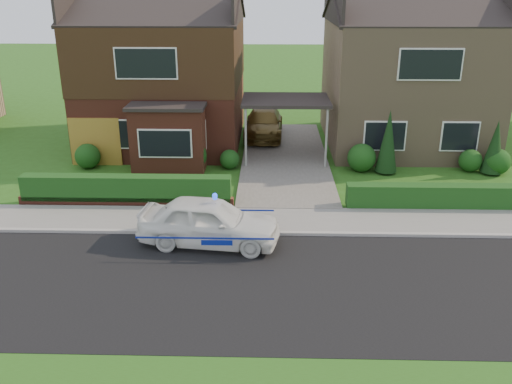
{
  "coord_description": "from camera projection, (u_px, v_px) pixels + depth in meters",
  "views": [
    {
      "loc": [
        -0.68,
        -12.51,
        7.51
      ],
      "look_at": [
        -1.1,
        3.5,
        1.29
      ],
      "focal_mm": 38.0,
      "sensor_mm": 36.0,
      "label": 1
    }
  ],
  "objects": [
    {
      "name": "shrub_right_mid",
      "position": [
        470.0,
        161.0,
        22.84
      ],
      "size": [
        0.96,
        0.96,
        0.96
      ],
      "primitive_type": "sphere",
      "color": "#163912",
      "rests_on": "ground"
    },
    {
      "name": "driveway",
      "position": [
        285.0,
        158.0,
        24.59
      ],
      "size": [
        3.8,
        12.0,
        0.12
      ],
      "primitive_type": "cube",
      "color": "#666059",
      "rests_on": "ground"
    },
    {
      "name": "potted_plant_c",
      "position": [
        156.0,
        164.0,
        22.74
      ],
      "size": [
        0.48,
        0.48,
        0.77
      ],
      "primitive_type": "imported",
      "rotation": [
        0.0,
        0.0,
        1.69
      ],
      "color": "gray",
      "rests_on": "ground"
    },
    {
      "name": "house_left",
      "position": [
        165.0,
        64.0,
        26.08
      ],
      "size": [
        7.5,
        9.53,
        7.25
      ],
      "color": "brown",
      "rests_on": "ground"
    },
    {
      "name": "conifer_a",
      "position": [
        388.0,
        143.0,
        22.36
      ],
      "size": [
        0.9,
        0.9,
        2.6
      ],
      "primitive_type": "cone",
      "color": "black",
      "rests_on": "ground"
    },
    {
      "name": "potted_plant_b",
      "position": [
        194.0,
        164.0,
        22.7
      ],
      "size": [
        0.55,
        0.55,
        0.79
      ],
      "primitive_type": "imported",
      "rotation": [
        0.0,
        0.0,
        0.73
      ],
      "color": "gray",
      "rests_on": "ground"
    },
    {
      "name": "shrub_right_far",
      "position": [
        497.0,
        162.0,
        22.52
      ],
      "size": [
        1.08,
        1.08,
        1.08
      ],
      "primitive_type": "sphere",
      "color": "#163912",
      "rests_on": "ground"
    },
    {
      "name": "hedge_right",
      "position": [
        452.0,
        209.0,
        19.2
      ],
      "size": [
        7.5,
        0.55,
        0.8
      ],
      "primitive_type": "cube",
      "color": "#163912",
      "rests_on": "ground"
    },
    {
      "name": "hedge_left",
      "position": [
        128.0,
        205.0,
        19.58
      ],
      "size": [
        7.5,
        0.55,
        0.9
      ],
      "primitive_type": "cube",
      "color": "#163912",
      "rests_on": "ground"
    },
    {
      "name": "shrub_left_mid",
      "position": [
        191.0,
        156.0,
        22.89
      ],
      "size": [
        1.32,
        1.32,
        1.32
      ],
      "primitive_type": "sphere",
      "color": "#163912",
      "rests_on": "ground"
    },
    {
      "name": "dwarf_wall",
      "position": [
        126.0,
        202.0,
        19.38
      ],
      "size": [
        7.7,
        0.25,
        0.36
      ],
      "primitive_type": "cube",
      "color": "brown",
      "rests_on": "ground"
    },
    {
      "name": "house_right",
      "position": [
        406.0,
        68.0,
        25.93
      ],
      "size": [
        7.5,
        8.06,
        7.25
      ],
      "color": "#957A5B",
      "rests_on": "ground"
    },
    {
      "name": "kerb",
      "position": [
        290.0,
        234.0,
        17.18
      ],
      "size": [
        60.0,
        0.16,
        0.12
      ],
      "primitive_type": "cube",
      "color": "#9E9993",
      "rests_on": "ground"
    },
    {
      "name": "potted_plant_a",
      "position": [
        165.0,
        187.0,
        20.11
      ],
      "size": [
        0.48,
        0.4,
        0.79
      ],
      "primitive_type": "imported",
      "rotation": [
        0.0,
        0.0,
        -0.32
      ],
      "color": "gray",
      "rests_on": "ground"
    },
    {
      "name": "sidewalk",
      "position": [
        289.0,
        220.0,
        18.16
      ],
      "size": [
        60.0,
        2.0,
        0.1
      ],
      "primitive_type": "cube",
      "color": "slate",
      "rests_on": "ground"
    },
    {
      "name": "road",
      "position": [
        294.0,
        285.0,
        14.36
      ],
      "size": [
        60.0,
        6.0,
        0.02
      ],
      "primitive_type": "cube",
      "color": "black",
      "rests_on": "ground"
    },
    {
      "name": "shrub_left_near",
      "position": [
        230.0,
        159.0,
        23.21
      ],
      "size": [
        0.84,
        0.84,
        0.84
      ],
      "primitive_type": "sphere",
      "color": "#163912",
      "rests_on": "ground"
    },
    {
      "name": "driveway_car",
      "position": [
        264.0,
        123.0,
        27.61
      ],
      "size": [
        2.02,
        4.68,
        1.34
      ],
      "primitive_type": "imported",
      "rotation": [
        0.0,
        0.0,
        -0.03
      ],
      "color": "brown",
      "rests_on": "driveway"
    },
    {
      "name": "shrub_right_near",
      "position": [
        362.0,
        158.0,
        22.82
      ],
      "size": [
        1.2,
        1.2,
        1.2
      ],
      "primitive_type": "sphere",
      "color": "#163912",
      "rests_on": "ground"
    },
    {
      "name": "conifer_b",
      "position": [
        495.0,
        149.0,
        22.32
      ],
      "size": [
        0.9,
        0.9,
        2.2
      ],
      "primitive_type": "cone",
      "color": "black",
      "rests_on": "ground"
    },
    {
      "name": "garage_door",
      "position": [
        95.0,
        142.0,
        23.46
      ],
      "size": [
        2.2,
        0.1,
        2.1
      ],
      "primitive_type": "cube",
      "color": "olive",
      "rests_on": "ground"
    },
    {
      "name": "ground",
      "position": [
        294.0,
        285.0,
        14.36
      ],
      "size": [
        120.0,
        120.0,
        0.0
      ],
      "primitive_type": "plane",
      "color": "#275416",
      "rests_on": "ground"
    },
    {
      "name": "police_car",
      "position": [
        209.0,
        222.0,
        16.39
      ],
      "size": [
        3.94,
        4.46,
        1.62
      ],
      "rotation": [
        0.0,
        0.0,
        1.45
      ],
      "color": "white",
      "rests_on": "ground"
    },
    {
      "name": "shrub_left_far",
      "position": [
        88.0,
        156.0,
        23.23
      ],
      "size": [
        1.08,
        1.08,
        1.08
      ],
      "primitive_type": "sphere",
      "color": "#163912",
      "rests_on": "ground"
    },
    {
      "name": "carport_link",
      "position": [
        286.0,
        101.0,
        23.61
      ],
      "size": [
        3.8,
        3.0,
        2.77
      ],
      "color": "black",
      "rests_on": "ground"
    }
  ]
}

